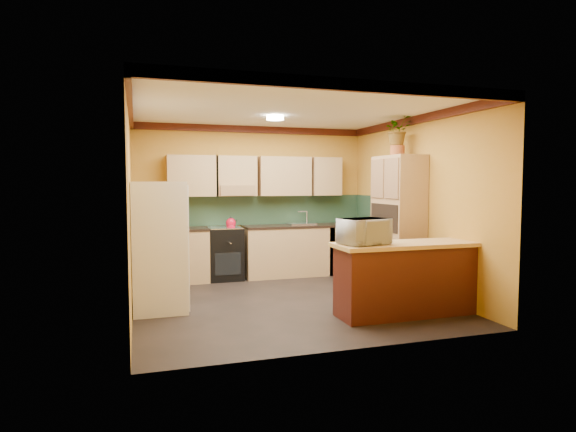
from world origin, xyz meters
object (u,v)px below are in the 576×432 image
object	(u,v)px
breakfast_bar	(407,281)
microwave	(364,231)
base_cabinets_back	(260,253)
stove	(225,253)
fridge	(159,247)
pantry	(398,224)

from	to	relation	value
breakfast_bar	microwave	world-z (taller)	microwave
base_cabinets_back	stove	distance (m)	0.63
base_cabinets_back	breakfast_bar	world-z (taller)	same
stove	microwave	world-z (taller)	microwave
base_cabinets_back	fridge	distance (m)	2.59
base_cabinets_back	pantry	size ratio (longest dim) A/B	1.74
stove	microwave	xyz separation A→B (m)	(1.20, -2.94, 0.63)
base_cabinets_back	fridge	world-z (taller)	fridge
stove	fridge	bearing A→B (deg)	-123.19
fridge	breakfast_bar	size ratio (longest dim) A/B	0.94
stove	fridge	size ratio (longest dim) A/B	0.54
stove	base_cabinets_back	bearing A→B (deg)	0.00
microwave	base_cabinets_back	bearing A→B (deg)	86.86
base_cabinets_back	pantry	world-z (taller)	pantry
microwave	stove	bearing A→B (deg)	98.00
pantry	microwave	size ratio (longest dim) A/B	3.65
fridge	breakfast_bar	distance (m)	3.23
microwave	fridge	bearing A→B (deg)	140.33
breakfast_bar	fridge	bearing A→B (deg)	159.30
fridge	breakfast_bar	world-z (taller)	fridge
fridge	microwave	xyz separation A→B (m)	(2.38, -1.13, 0.24)
stove	fridge	xyz separation A→B (m)	(-1.18, -1.80, 0.39)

